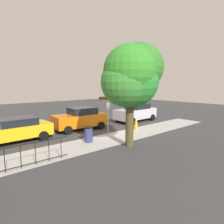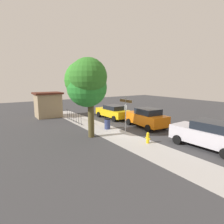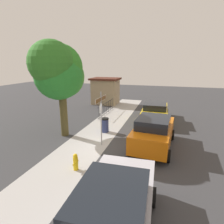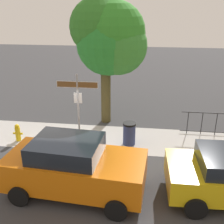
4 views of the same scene
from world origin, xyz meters
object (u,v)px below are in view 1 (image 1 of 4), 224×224
fire_hydrant (136,125)px  car_orange (80,118)px  street_sign (108,106)px  trash_bin (89,134)px  car_yellow (14,130)px  shade_tree (132,76)px  car_silver (136,112)px

fire_hydrant → car_orange: bearing=-42.6°
street_sign → fire_hydrant: street_sign is taller
car_orange → trash_bin: (1.48, 3.38, -0.42)m
fire_hydrant → street_sign: bearing=-4.0°
car_yellow → car_orange: bearing=-178.2°
shade_tree → trash_bin: shade_tree is taller
trash_bin → street_sign: bearing=-166.2°
street_sign → trash_bin: (2.03, 0.50, -1.66)m
car_orange → street_sign: bearing=105.1°
car_yellow → street_sign: bearing=153.7°
car_silver → shade_tree: bearing=37.6°
trash_bin → car_yellow: bearing=-40.5°
car_silver → fire_hydrant: size_ratio=5.94×
shade_tree → fire_hydrant: (-3.66, -2.89, -3.74)m
street_sign → fire_hydrant: bearing=176.0°
street_sign → car_orange: street_sign is taller
car_orange → fire_hydrant: (-3.36, 3.08, -0.53)m
street_sign → trash_bin: size_ratio=3.18×
street_sign → car_orange: bearing=-79.3°
street_sign → car_yellow: street_sign is taller
car_yellow → fire_hydrant: (-8.45, 2.78, -0.42)m
shade_tree → car_yellow: (4.79, -5.68, -3.31)m
street_sign → car_silver: size_ratio=0.67×
car_silver → car_orange: 6.20m
car_orange → fire_hydrant: 4.59m
fire_hydrant → shade_tree: bearing=38.3°
shade_tree → car_silver: size_ratio=1.29×
street_sign → car_yellow: size_ratio=0.67×
street_sign → fire_hydrant: size_ratio=4.00×
shade_tree → fire_hydrant: bearing=-141.7°
car_orange → fire_hydrant: car_orange is taller
car_yellow → trash_bin: bearing=137.9°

